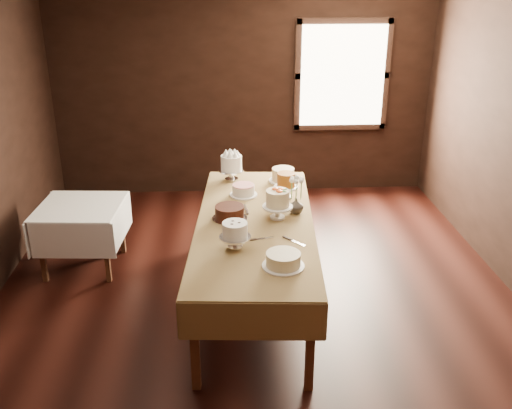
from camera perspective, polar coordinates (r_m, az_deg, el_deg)
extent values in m
cube|color=black|center=(5.44, 0.13, -10.08)|extent=(5.00, 6.00, 0.01)
cube|color=black|center=(7.73, -1.25, 11.18)|extent=(5.00, 0.02, 2.80)
cube|color=#FFEABF|center=(7.79, 8.60, 12.53)|extent=(1.10, 0.05, 1.30)
cube|color=#452717|center=(4.34, -6.09, -13.85)|extent=(0.07, 0.07, 0.75)
cube|color=#452717|center=(6.47, -3.67, -0.75)|extent=(0.07, 0.07, 0.75)
cube|color=#452717|center=(4.33, 5.40, -13.95)|extent=(0.07, 0.07, 0.75)
cube|color=#452717|center=(6.46, 3.79, -0.79)|extent=(0.07, 0.07, 0.75)
cube|color=#452717|center=(5.16, -0.11, -2.01)|extent=(1.16, 2.66, 0.04)
cube|color=#A08251|center=(5.15, -0.11, -1.75)|extent=(1.22, 2.72, 0.01)
cube|color=#452717|center=(6.07, -20.52, -4.50)|extent=(0.05, 0.05, 0.64)
cube|color=#452717|center=(6.61, -18.66, -1.97)|extent=(0.05, 0.05, 0.64)
cube|color=#452717|center=(5.87, -14.64, -4.68)|extent=(0.05, 0.05, 0.64)
cube|color=#452717|center=(6.43, -13.24, -2.05)|extent=(0.05, 0.05, 0.64)
cube|color=#452717|center=(6.10, -17.13, -0.39)|extent=(0.79, 0.79, 0.04)
cube|color=white|center=(6.09, -17.15, -0.16)|extent=(0.88, 0.88, 0.01)
cylinder|color=silver|center=(6.13, -2.44, 3.01)|extent=(0.27, 0.27, 0.13)
cylinder|color=white|center=(6.08, -2.47, 4.27)|extent=(0.30, 0.30, 0.16)
cylinder|color=white|center=(6.11, 2.69, 2.39)|extent=(0.30, 0.30, 0.01)
cylinder|color=beige|center=(6.09, 2.70, 3.02)|extent=(0.33, 0.33, 0.13)
cylinder|color=white|center=(5.73, -1.25, 0.97)|extent=(0.28, 0.28, 0.01)
cylinder|color=white|center=(5.71, -1.26, 1.46)|extent=(0.24, 0.24, 0.09)
cylinder|color=white|center=(5.65, 2.99, 1.30)|extent=(0.23, 0.23, 0.13)
cylinder|color=#A55A17|center=(5.60, 3.02, 2.58)|extent=(0.22, 0.22, 0.14)
cylinder|color=silver|center=(5.20, -2.63, -1.40)|extent=(0.32, 0.32, 0.01)
cylinder|color=#33130A|center=(5.17, -2.64, -0.77)|extent=(0.35, 0.35, 0.11)
cylinder|color=white|center=(5.19, 2.15, -0.69)|extent=(0.27, 0.27, 0.13)
cylinder|color=beige|center=(5.14, 2.17, 0.74)|extent=(0.25, 0.25, 0.15)
cylinder|color=silver|center=(4.65, -2.09, -3.71)|extent=(0.26, 0.26, 0.12)
cylinder|color=white|center=(4.60, -2.11, -2.38)|extent=(0.28, 0.28, 0.12)
cylinder|color=white|center=(4.41, 2.72, -6.12)|extent=(0.33, 0.33, 0.01)
cylinder|color=beige|center=(4.38, 2.73, -5.47)|extent=(0.37, 0.37, 0.10)
cube|color=silver|center=(4.83, 0.89, -3.36)|extent=(0.24, 0.09, 0.01)
cube|color=silver|center=(4.77, 4.18, -3.83)|extent=(0.18, 0.19, 0.01)
cube|color=silver|center=(5.43, -1.04, -0.29)|extent=(0.04, 0.24, 0.01)
cube|color=silver|center=(5.46, 3.29, -0.19)|extent=(0.21, 0.16, 0.01)
imported|color=#2D2823|center=(5.31, 3.99, -0.11)|extent=(0.18, 0.18, 0.15)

